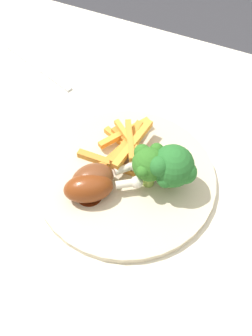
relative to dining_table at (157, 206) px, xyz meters
The scene contains 9 objects.
ground_plane 0.62m from the dining_table, ahead, with size 6.00×6.00×0.00m, color #333338.
dining_table is the anchor object (origin of this frame).
dinner_plate 0.13m from the dining_table, 141.87° to the right, with size 0.28×0.28×0.01m, color beige.
broccoli_floret_front 0.17m from the dining_table, 48.07° to the right, with size 0.07×0.07×0.08m.
broccoli_floret_middle 0.17m from the dining_table, 108.39° to the right, with size 0.06×0.06×0.07m.
carrot_fries_pile 0.15m from the dining_table, behind, with size 0.15×0.13×0.03m.
chicken_drumstick_near 0.17m from the dining_table, 137.95° to the right, with size 0.09×0.10×0.04m.
chicken_drumstick_far 0.18m from the dining_table, 130.29° to the right, with size 0.11×0.09×0.04m.
fork 0.36m from the dining_table, 156.83° to the left, with size 0.19×0.01×0.01m, color silver.
Camera 1 is at (0.10, -0.36, 1.25)m, focal length 42.59 mm.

